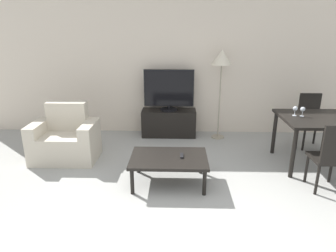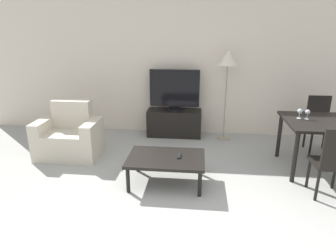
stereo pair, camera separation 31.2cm
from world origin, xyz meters
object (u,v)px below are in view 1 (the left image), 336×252
at_px(coffee_table, 169,160).
at_px(remote_primary, 182,156).
at_px(floor_lamp, 222,62).
at_px(tv, 169,90).
at_px(tv_stand, 169,123).
at_px(dining_table, 321,123).
at_px(armchair, 66,140).
at_px(wine_glass_center, 295,109).
at_px(wine_glass_left, 303,110).
at_px(dining_chair_far, 310,118).
at_px(dining_chair_near, 331,155).

xyz_separation_m(coffee_table, remote_primary, (0.17, 0.03, 0.05)).
bearing_deg(coffee_table, floor_lamp, 63.56).
relative_size(tv, remote_primary, 6.19).
bearing_deg(tv_stand, floor_lamp, -5.82).
relative_size(tv_stand, dining_table, 0.89).
height_order(armchair, wine_glass_center, wine_glass_center).
xyz_separation_m(armchair, tv_stand, (1.60, 1.14, -0.06)).
distance_m(tv, wine_glass_left, 2.33).
distance_m(floor_lamp, wine_glass_left, 1.63).
bearing_deg(floor_lamp, dining_chair_far, -12.57).
bearing_deg(wine_glass_center, floor_lamp, 132.43).
bearing_deg(tv, dining_chair_near, -44.43).
relative_size(dining_chair_near, dining_chair_far, 1.00).
xyz_separation_m(floor_lamp, wine_glass_left, (1.07, -1.10, -0.58)).
bearing_deg(floor_lamp, wine_glass_left, -45.75).
bearing_deg(dining_chair_near, tv, 135.57).
height_order(armchair, dining_chair_far, dining_chair_far).
relative_size(floor_lamp, remote_primary, 10.92).
xyz_separation_m(dining_table, wine_glass_left, (-0.27, 0.05, 0.19)).
bearing_deg(dining_chair_far, floor_lamp, 167.43).
xyz_separation_m(dining_chair_near, wine_glass_left, (-0.07, 0.85, 0.35)).
xyz_separation_m(tv_stand, dining_chair_near, (2.07, -2.04, 0.25)).
bearing_deg(remote_primary, armchair, 158.81).
height_order(armchair, coffee_table, armchair).
bearing_deg(tv_stand, dining_chair_near, -44.47).
relative_size(tv, dining_chair_near, 1.00).
height_order(dining_chair_near, wine_glass_center, dining_chair_near).
xyz_separation_m(armchair, coffee_table, (1.65, -0.74, 0.02)).
distance_m(coffee_table, dining_table, 2.33).
bearing_deg(wine_glass_left, dining_table, -9.78).
bearing_deg(remote_primary, floor_lamp, 67.82).
distance_m(dining_table, wine_glass_center, 0.42).
height_order(coffee_table, dining_table, dining_table).
height_order(dining_chair_far, wine_glass_center, dining_chair_far).
bearing_deg(wine_glass_center, dining_table, -12.44).
height_order(tv_stand, floor_lamp, floor_lamp).
distance_m(dining_chair_far, wine_glass_left, 0.95).
bearing_deg(coffee_table, wine_glass_center, 21.20).
height_order(dining_chair_near, wine_glass_left, dining_chair_near).
relative_size(dining_chair_near, floor_lamp, 0.56).
relative_size(dining_table, floor_lamp, 0.70).
xyz_separation_m(dining_chair_near, dining_chair_far, (0.40, 1.60, 0.00)).
xyz_separation_m(floor_lamp, wine_glass_center, (0.97, -1.06, -0.58)).
distance_m(tv_stand, wine_glass_left, 2.41).
bearing_deg(tv, dining_chair_far, -9.99).
relative_size(dining_table, remote_primary, 7.64).
distance_m(dining_table, remote_primary, 2.16).
height_order(coffee_table, wine_glass_left, wine_glass_left).
distance_m(armchair, remote_primary, 1.96).
relative_size(tv, wine_glass_left, 6.36).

